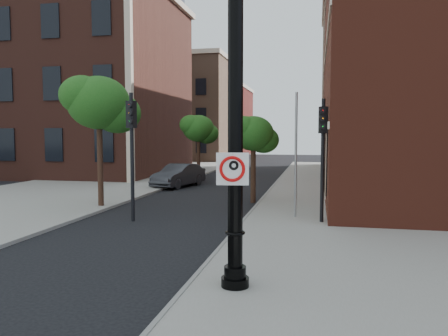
% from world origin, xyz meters
% --- Properties ---
extents(ground, '(120.00, 120.00, 0.00)m').
position_xyz_m(ground, '(0.00, 0.00, 0.00)').
color(ground, black).
rests_on(ground, ground).
extents(sidewalk_right, '(8.00, 60.00, 0.12)m').
position_xyz_m(sidewalk_right, '(6.00, 10.00, 0.06)').
color(sidewalk_right, gray).
rests_on(sidewalk_right, ground).
extents(sidewalk_left, '(10.00, 50.00, 0.12)m').
position_xyz_m(sidewalk_left, '(-9.00, 18.00, 0.06)').
color(sidewalk_left, gray).
rests_on(sidewalk_left, ground).
extents(curb_edge, '(0.10, 60.00, 0.14)m').
position_xyz_m(curb_edge, '(2.05, 10.00, 0.07)').
color(curb_edge, gray).
rests_on(curb_edge, ground).
extents(victorian_building, '(18.60, 14.60, 17.95)m').
position_xyz_m(victorian_building, '(-16.00, 23.97, 8.74)').
color(victorian_building, '#55291F').
rests_on(victorian_building, ground).
extents(bg_building_tan_a, '(12.00, 12.00, 12.00)m').
position_xyz_m(bg_building_tan_a, '(-12.00, 44.00, 6.00)').
color(bg_building_tan_a, '#815D46').
rests_on(bg_building_tan_a, ground).
extents(bg_building_red, '(12.00, 12.00, 10.00)m').
position_xyz_m(bg_building_red, '(-12.00, 58.00, 5.00)').
color(bg_building_red, maroon).
rests_on(bg_building_red, ground).
extents(lamppost, '(0.57, 0.57, 6.76)m').
position_xyz_m(lamppost, '(3.02, -0.36, 3.12)').
color(lamppost, black).
rests_on(lamppost, ground).
extents(no_parking_sign, '(0.64, 0.13, 0.64)m').
position_xyz_m(no_parking_sign, '(3.00, -0.53, 2.53)').
color(no_parking_sign, white).
rests_on(no_parking_sign, ground).
extents(parked_car, '(2.42, 4.48, 1.40)m').
position_xyz_m(parked_car, '(-3.62, 16.42, 0.70)').
color(parked_car, '#2F2F34').
rests_on(parked_car, ground).
extents(traffic_signal_left, '(0.34, 0.40, 4.70)m').
position_xyz_m(traffic_signal_left, '(-2.01, 5.99, 3.17)').
color(traffic_signal_left, black).
rests_on(traffic_signal_left, ground).
extents(traffic_signal_right, '(0.33, 0.38, 4.43)m').
position_xyz_m(traffic_signal_right, '(4.80, 6.70, 2.99)').
color(traffic_signal_right, black).
rests_on(traffic_signal_right, ground).
extents(utility_pole, '(0.09, 0.09, 4.74)m').
position_xyz_m(utility_pole, '(3.84, 7.47, 2.37)').
color(utility_pole, '#999999').
rests_on(utility_pole, ground).
extents(street_tree_a, '(3.14, 2.84, 5.67)m').
position_xyz_m(street_tree_a, '(-4.48, 8.38, 4.47)').
color(street_tree_a, '#331F14').
rests_on(street_tree_a, ground).
extents(street_tree_b, '(2.49, 2.25, 4.48)m').
position_xyz_m(street_tree_b, '(-3.13, 19.35, 3.53)').
color(street_tree_b, '#331F14').
rests_on(street_tree_b, ground).
extents(street_tree_c, '(2.24, 2.03, 4.04)m').
position_xyz_m(street_tree_c, '(1.73, 11.26, 3.18)').
color(street_tree_c, '#331F14').
rests_on(street_tree_c, ground).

